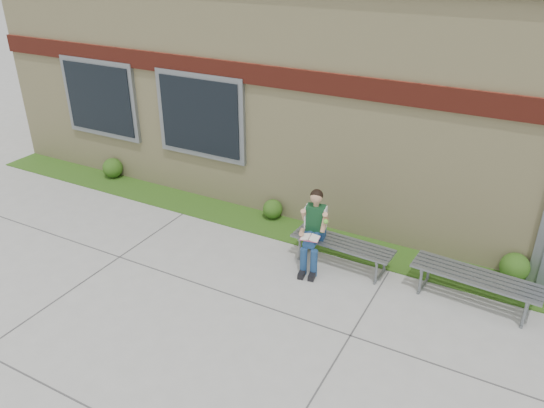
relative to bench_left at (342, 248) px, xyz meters
The scene contains 9 objects.
ground 2.04m from the bench_left, 97.62° to the right, with size 80.00×80.00×0.00m, color #9E9E99.
grass_strip 0.73m from the bench_left, 114.03° to the left, with size 16.00×0.80×0.02m, color #285516.
school_building 4.37m from the bench_left, 93.85° to the left, with size 16.20×6.22×4.20m.
bench_left is the anchor object (origin of this frame).
bench_right 2.00m from the bench_left, ahead, with size 1.79×0.62×0.46m.
girl 0.56m from the bench_left, 155.72° to the right, with size 0.48×0.78×1.25m.
shrub_west 5.66m from the bench_left, behind, with size 0.42×0.42×0.42m, color #285516.
shrub_mid 1.90m from the bench_left, 153.30° to the left, with size 0.36×0.36×0.36m, color #285516.
shrub_east 2.59m from the bench_left, 19.17° to the left, with size 0.44×0.44×0.44m, color #285516.
Camera 1 is at (2.66, -4.75, 4.69)m, focal length 35.00 mm.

